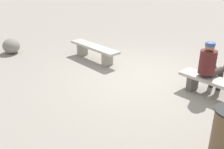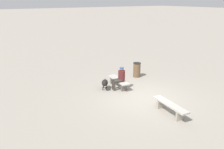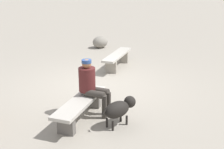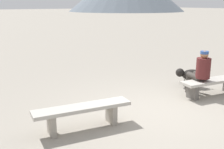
% 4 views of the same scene
% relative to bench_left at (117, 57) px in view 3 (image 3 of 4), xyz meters
% --- Properties ---
extents(ground, '(210.00, 210.00, 0.06)m').
position_rel_bench_left_xyz_m(ground, '(1.82, -0.14, -0.37)').
color(ground, gray).
extents(bench_left, '(1.89, 0.60, 0.46)m').
position_rel_bench_left_xyz_m(bench_left, '(0.00, 0.00, 0.00)').
color(bench_left, gray).
rests_on(bench_left, ground).
extents(bench_right, '(1.80, 0.64, 0.42)m').
position_rel_bench_left_xyz_m(bench_right, '(3.70, 0.02, -0.03)').
color(bench_right, '#605B56').
rests_on(bench_right, ground).
extents(seated_person, '(0.43, 0.69, 1.19)m').
position_rel_bench_left_xyz_m(seated_person, '(3.37, 0.15, 0.34)').
color(seated_person, '#511E1E').
rests_on(seated_person, ground).
extents(dog, '(0.72, 0.62, 0.53)m').
position_rel_bench_left_xyz_m(dog, '(3.76, 0.83, 0.02)').
color(dog, black).
rests_on(dog, ground).
extents(boulder, '(0.84, 0.81, 0.47)m').
position_rel_bench_left_xyz_m(boulder, '(-2.53, -1.25, -0.10)').
color(boulder, gray).
rests_on(boulder, ground).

